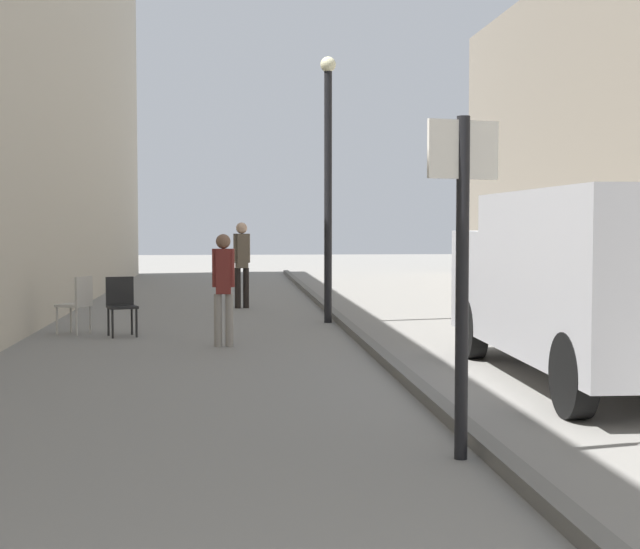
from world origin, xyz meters
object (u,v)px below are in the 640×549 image
at_px(pedestrian_mid_block, 242,259).
at_px(street_sign_post, 462,257).
at_px(pedestrian_main_foreground, 223,282).
at_px(cafe_chair_by_doorway, 121,302).
at_px(cafe_chair_near_window, 78,301).
at_px(delivery_van, 594,279).
at_px(lamp_post, 328,171).

relative_size(pedestrian_mid_block, street_sign_post, 0.70).
relative_size(pedestrian_main_foreground, pedestrian_mid_block, 0.91).
relative_size(pedestrian_main_foreground, cafe_chair_by_doorway, 1.74).
xyz_separation_m(pedestrian_main_foreground, pedestrian_mid_block, (0.35, 6.19, 0.10)).
bearing_deg(cafe_chair_near_window, delivery_van, -102.60).
bearing_deg(lamp_post, street_sign_post, -90.08).
height_order(pedestrian_main_foreground, delivery_van, delivery_van).
height_order(cafe_chair_near_window, cafe_chair_by_doorway, same).
bearing_deg(delivery_van, lamp_post, 110.43).
distance_m(pedestrian_mid_block, cafe_chair_by_doorway, 5.16).
distance_m(lamp_post, cafe_chair_by_doorway, 4.44).
bearing_deg(street_sign_post, cafe_chair_by_doorway, -84.15).
relative_size(pedestrian_mid_block, delivery_van, 0.33).
bearing_deg(cafe_chair_near_window, street_sign_post, -127.51).
xyz_separation_m(pedestrian_mid_block, delivery_van, (3.82, -9.70, 0.12)).
height_order(delivery_van, cafe_chair_by_doorway, delivery_van).
xyz_separation_m(cafe_chair_near_window, cafe_chair_by_doorway, (0.71, -0.27, 0.00)).
xyz_separation_m(pedestrian_main_foreground, street_sign_post, (1.84, -6.75, 0.60)).
xyz_separation_m(street_sign_post, lamp_post, (0.01, 9.87, 1.18)).
bearing_deg(pedestrian_main_foreground, lamp_post, -118.78).
bearing_deg(street_sign_post, pedestrian_main_foreground, -91.85).
bearing_deg(lamp_post, pedestrian_mid_block, 116.16).
bearing_deg(pedestrian_main_foreground, delivery_van, 141.87).
bearing_deg(cafe_chair_near_window, pedestrian_main_foreground, -100.08).
xyz_separation_m(street_sign_post, cafe_chair_by_doorway, (-3.48, 8.21, -1.00)).
distance_m(pedestrian_mid_block, cafe_chair_near_window, 5.24).
xyz_separation_m(pedestrian_main_foreground, cafe_chair_near_window, (-2.35, 1.72, -0.40)).
relative_size(delivery_van, lamp_post, 1.16).
relative_size(street_sign_post, lamp_post, 0.55).
height_order(pedestrian_mid_block, lamp_post, lamp_post).
height_order(pedestrian_main_foreground, cafe_chair_near_window, pedestrian_main_foreground).
relative_size(pedestrian_main_foreground, street_sign_post, 0.63).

